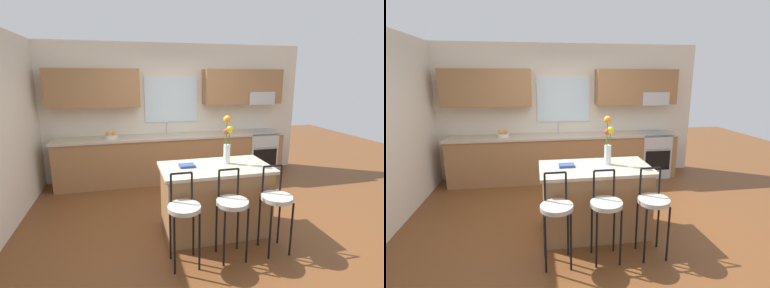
{
  "view_description": "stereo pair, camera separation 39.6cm",
  "coord_description": "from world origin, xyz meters",
  "views": [
    {
      "loc": [
        -0.97,
        -3.77,
        2.05
      ],
      "look_at": [
        0.08,
        0.55,
        1.0
      ],
      "focal_mm": 26.62,
      "sensor_mm": 36.0,
      "label": 1
    },
    {
      "loc": [
        -0.58,
        -3.85,
        2.05
      ],
      "look_at": [
        0.08,
        0.55,
        1.0
      ],
      "focal_mm": 26.62,
      "sensor_mm": 36.0,
      "label": 2
    }
  ],
  "objects": [
    {
      "name": "bar_stool_near",
      "position": [
        -0.39,
        -1.02,
        0.64
      ],
      "size": [
        0.36,
        0.36,
        1.04
      ],
      "color": "black",
      "rests_on": "ground"
    },
    {
      "name": "wall_left",
      "position": [
        -2.56,
        0.3,
        1.35
      ],
      "size": [
        0.12,
        4.6,
        2.7
      ],
      "primitive_type": "cube",
      "color": "beige",
      "rests_on": "ground"
    },
    {
      "name": "kitchen_island",
      "position": [
        0.16,
        -0.41,
        0.46
      ],
      "size": [
        1.44,
        0.79,
        0.92
      ],
      "color": "#996B42",
      "rests_on": "ground"
    },
    {
      "name": "ground_plane",
      "position": [
        0.0,
        0.0,
        0.0
      ],
      "size": [
        14.0,
        14.0,
        0.0
      ],
      "primitive_type": "plane",
      "color": "brown"
    },
    {
      "name": "counter_run",
      "position": [
        -0.0,
        1.7,
        0.47
      ],
      "size": [
        4.56,
        0.64,
        0.92
      ],
      "color": "#996B42",
      "rests_on": "ground"
    },
    {
      "name": "back_wall_assembly",
      "position": [
        0.04,
        1.99,
        1.5
      ],
      "size": [
        5.6,
        0.5,
        2.7
      ],
      "color": "beige",
      "rests_on": "ground"
    },
    {
      "name": "oven_range",
      "position": [
        1.84,
        1.68,
        0.46
      ],
      "size": [
        0.6,
        0.64,
        0.92
      ],
      "color": "#B7BABC",
      "rests_on": "ground"
    },
    {
      "name": "flower_vase",
      "position": [
        0.34,
        -0.33,
        1.24
      ],
      "size": [
        0.14,
        0.13,
        0.65
      ],
      "color": "silver",
      "rests_on": "kitchen_island"
    },
    {
      "name": "cookbook",
      "position": [
        -0.21,
        -0.35,
        0.94
      ],
      "size": [
        0.2,
        0.15,
        0.03
      ],
      "primitive_type": "cube",
      "color": "navy",
      "rests_on": "kitchen_island"
    },
    {
      "name": "bar_stool_middle",
      "position": [
        0.16,
        -1.02,
        0.64
      ],
      "size": [
        0.36,
        0.36,
        1.04
      ],
      "color": "black",
      "rests_on": "ground"
    },
    {
      "name": "fruit_bowl_oranges",
      "position": [
        -1.21,
        1.7,
        0.96
      ],
      "size": [
        0.24,
        0.24,
        0.13
      ],
      "color": "silver",
      "rests_on": "counter_run"
    },
    {
      "name": "sink_faucet",
      "position": [
        -0.13,
        1.84,
        1.06
      ],
      "size": [
        0.02,
        0.13,
        0.23
      ],
      "color": "#B7BABC",
      "rests_on": "counter_run"
    },
    {
      "name": "bar_stool_far",
      "position": [
        0.71,
        -1.02,
        0.64
      ],
      "size": [
        0.36,
        0.36,
        1.04
      ],
      "color": "black",
      "rests_on": "ground"
    }
  ]
}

